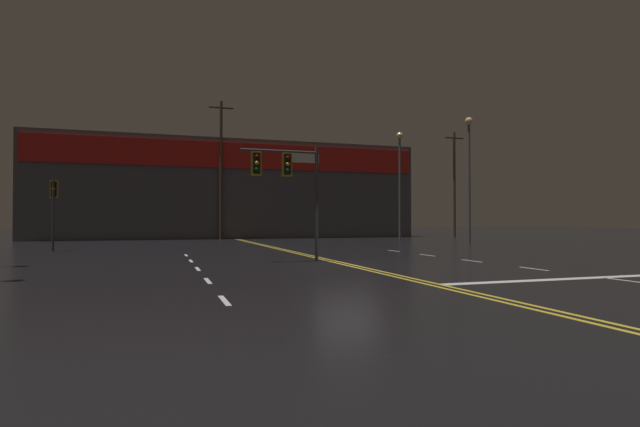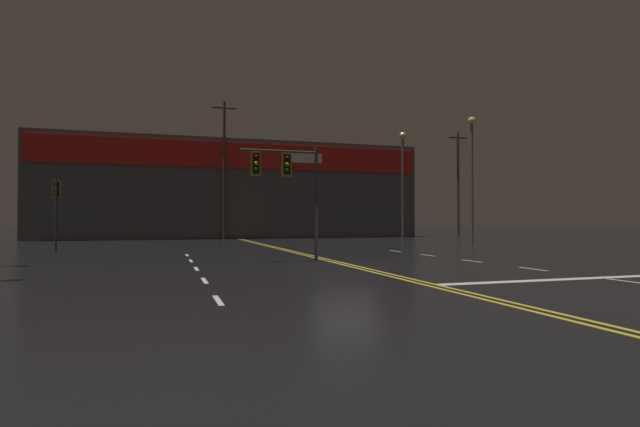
{
  "view_description": "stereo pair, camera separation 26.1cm",
  "coord_description": "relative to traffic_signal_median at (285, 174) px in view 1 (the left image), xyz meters",
  "views": [
    {
      "loc": [
        -6.93,
        -17.79,
        1.68
      ],
      "look_at": [
        0.0,
        3.34,
        2.0
      ],
      "focal_mm": 28.0,
      "sensor_mm": 36.0,
      "label": 1
    },
    {
      "loc": [
        -6.68,
        -17.87,
        1.68
      ],
      "look_at": [
        0.0,
        3.34,
        2.0
      ],
      "focal_mm": 28.0,
      "sensor_mm": 36.0,
      "label": 2
    }
  ],
  "objects": [
    {
      "name": "ground_plane",
      "position": [
        1.93,
        -2.05,
        -3.6
      ],
      "size": [
        200.0,
        200.0,
        0.0
      ],
      "primitive_type": "plane",
      "color": "black"
    },
    {
      "name": "road_markings",
      "position": [
        3.1,
        -3.39,
        -3.6
      ],
      "size": [
        16.55,
        60.0,
        0.01
      ],
      "color": "gold",
      "rests_on": "ground"
    },
    {
      "name": "traffic_signal_median",
      "position": [
        0.0,
        0.0,
        0.0
      ],
      "size": [
        3.26,
        0.36,
        4.78
      ],
      "color": "#38383D",
      "rests_on": "ground"
    },
    {
      "name": "traffic_signal_corner_northwest",
      "position": [
        -10.4,
        10.72,
        -0.72
      ],
      "size": [
        0.42,
        0.36,
        3.92
      ],
      "color": "#38383D",
      "rests_on": "ground"
    },
    {
      "name": "streetlight_median_approach",
      "position": [
        15.16,
        19.28,
        2.41
      ],
      "size": [
        0.56,
        0.56,
        9.41
      ],
      "color": "#59595E",
      "rests_on": "ground"
    },
    {
      "name": "streetlight_far_right",
      "position": [
        16.99,
        11.75,
        2.38
      ],
      "size": [
        0.56,
        0.56,
        9.36
      ],
      "color": "#59595E",
      "rests_on": "ground"
    },
    {
      "name": "building_backdrop",
      "position": [
        1.93,
        30.91,
        1.06
      ],
      "size": [
        35.92,
        10.23,
        9.28
      ],
      "color": "#4C4C51",
      "rests_on": "ground"
    },
    {
      "name": "utility_pole_row",
      "position": [
        1.33,
        25.63,
        2.43
      ],
      "size": [
        47.56,
        0.26,
        12.49
      ],
      "color": "#4C3828",
      "rests_on": "ground"
    }
  ]
}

